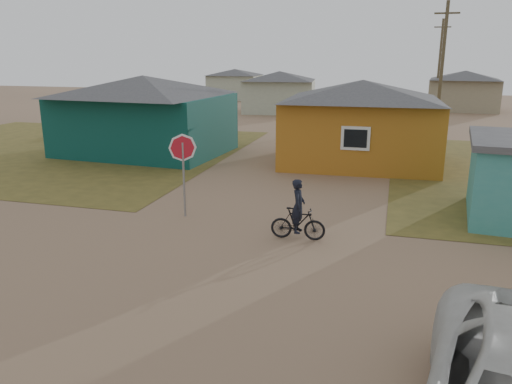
# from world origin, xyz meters

# --- Properties ---
(ground) EXTENTS (120.00, 120.00, 0.00)m
(ground) POSITION_xyz_m (0.00, 0.00, 0.00)
(ground) COLOR #8B6B50
(grass_nw) EXTENTS (20.00, 18.00, 0.00)m
(grass_nw) POSITION_xyz_m (-14.00, 13.00, 0.01)
(grass_nw) COLOR brown
(grass_nw) RESTS_ON ground
(house_teal) EXTENTS (8.93, 7.08, 4.00)m
(house_teal) POSITION_xyz_m (-8.50, 13.50, 2.05)
(house_teal) COLOR #0A3731
(house_teal) RESTS_ON ground
(house_yellow) EXTENTS (7.72, 6.76, 3.90)m
(house_yellow) POSITION_xyz_m (2.50, 14.00, 2.00)
(house_yellow) COLOR #AA671A
(house_yellow) RESTS_ON ground
(house_pale_west) EXTENTS (7.04, 6.15, 3.60)m
(house_pale_west) POSITION_xyz_m (-6.00, 34.00, 1.86)
(house_pale_west) COLOR #A6AD94
(house_pale_west) RESTS_ON ground
(house_beige_east) EXTENTS (6.95, 6.05, 3.60)m
(house_beige_east) POSITION_xyz_m (10.00, 40.00, 1.86)
(house_beige_east) COLOR gray
(house_beige_east) RESTS_ON ground
(house_pale_north) EXTENTS (6.28, 5.81, 3.40)m
(house_pale_north) POSITION_xyz_m (-14.00, 46.00, 1.75)
(house_pale_north) COLOR #A6AD94
(house_pale_north) RESTS_ON ground
(utility_pole_near) EXTENTS (1.40, 0.20, 8.00)m
(utility_pole_near) POSITION_xyz_m (6.50, 22.00, 4.14)
(utility_pole_near) COLOR brown
(utility_pole_near) RESTS_ON ground
(utility_pole_far) EXTENTS (1.40, 0.20, 8.00)m
(utility_pole_far) POSITION_xyz_m (7.50, 38.00, 4.14)
(utility_pole_far) COLOR brown
(utility_pole_far) RESTS_ON ground
(stop_sign) EXTENTS (0.87, 0.13, 2.67)m
(stop_sign) POSITION_xyz_m (-2.28, 4.11, 1.95)
(stop_sign) COLOR gray
(stop_sign) RESTS_ON ground
(cyclist) EXTENTS (1.56, 0.57, 1.74)m
(cyclist) POSITION_xyz_m (1.60, 3.03, 0.63)
(cyclist) COLOR black
(cyclist) RESTS_ON ground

